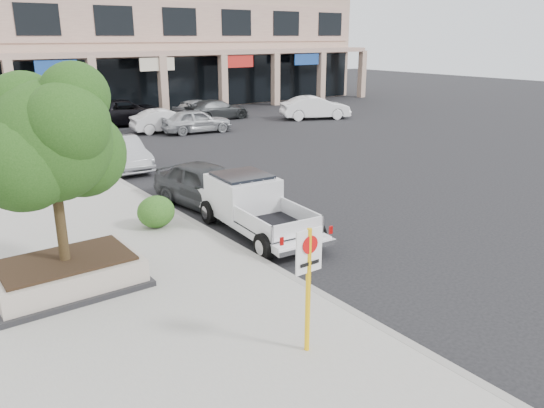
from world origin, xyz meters
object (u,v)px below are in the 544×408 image
(lot_car_d, at_px, (126,112))
(curb_car_b, at_px, (123,153))
(curb_car_c, at_px, (73,132))
(lot_car_f, at_px, (315,108))
(lot_car_b, at_px, (166,120))
(planter, at_px, (67,274))
(pickup_truck, at_px, (258,208))
(planter_tree, at_px, (55,141))
(no_parking_sign, at_px, (309,274))
(lot_car_c, at_px, (217,110))
(lot_car_a, at_px, (197,121))
(curb_car_a, at_px, (208,186))
(curb_car_d, at_px, (49,118))
(lot_car_e, at_px, (199,108))

(lot_car_d, bearing_deg, curb_car_b, 166.05)
(curb_car_c, xyz_separation_m, lot_car_f, (16.23, -0.64, 0.10))
(lot_car_b, xyz_separation_m, lot_car_f, (10.54, -1.36, 0.10))
(planter, bearing_deg, pickup_truck, 5.85)
(planter_tree, height_order, no_parking_sign, planter_tree)
(lot_car_b, distance_m, lot_car_c, 5.47)
(no_parking_sign, distance_m, curb_car_b, 15.80)
(lot_car_a, xyz_separation_m, lot_car_f, (9.23, 0.01, 0.07))
(planter, height_order, lot_car_a, lot_car_a)
(planter, bearing_deg, curb_car_c, 73.01)
(curb_car_a, bearing_deg, lot_car_c, 50.99)
(lot_car_c, relative_size, lot_car_f, 0.99)
(curb_car_d, bearing_deg, curb_car_b, -97.82)
(planter_tree, xyz_separation_m, lot_car_b, (10.80, 17.76, -2.74))
(planter_tree, bearing_deg, no_parking_sign, -63.75)
(planter_tree, relative_size, curb_car_c, 0.86)
(planter_tree, xyz_separation_m, lot_car_d, (9.82, 21.59, -2.60))
(lot_car_c, height_order, lot_car_f, lot_car_f)
(lot_car_a, xyz_separation_m, lot_car_e, (2.98, 5.13, -0.02))
(planter, bearing_deg, curb_car_b, 62.87)
(lot_car_e, bearing_deg, curb_car_a, 138.21)
(planter_tree, relative_size, lot_car_e, 1.00)
(planter_tree, distance_m, lot_car_f, 27.05)
(lot_car_b, bearing_deg, pickup_truck, 169.81)
(curb_car_b, bearing_deg, lot_car_d, 71.81)
(no_parking_sign, bearing_deg, lot_car_c, 62.55)
(curb_car_a, distance_m, curb_car_b, 6.94)
(planter_tree, height_order, lot_car_f, planter_tree)
(lot_car_c, bearing_deg, lot_car_b, 114.10)
(planter_tree, relative_size, lot_car_f, 0.85)
(curb_car_c, relative_size, lot_car_e, 1.15)
(lot_car_c, bearing_deg, curb_car_a, 146.62)
(lot_car_a, relative_size, lot_car_d, 0.70)
(curb_car_d, bearing_deg, planter, -111.57)
(curb_car_c, relative_size, curb_car_d, 0.80)
(lot_car_c, bearing_deg, curb_car_c, 104.51)
(planter, height_order, lot_car_e, lot_car_e)
(curb_car_b, height_order, lot_car_e, lot_car_e)
(planter_tree, distance_m, lot_car_a, 20.56)
(curb_car_d, bearing_deg, curb_car_a, -97.19)
(pickup_truck, height_order, curb_car_c, pickup_truck)
(lot_car_a, relative_size, lot_car_c, 0.89)
(planter_tree, relative_size, lot_car_c, 0.86)
(planter_tree, relative_size, curb_car_a, 0.90)
(curb_car_c, bearing_deg, lot_car_c, 15.32)
(planter, bearing_deg, lot_car_f, 37.61)
(planter, distance_m, lot_car_c, 25.77)
(lot_car_b, height_order, lot_car_e, lot_car_e)
(curb_car_a, bearing_deg, curb_car_c, 83.95)
(pickup_truck, xyz_separation_m, lot_car_a, (6.71, 15.97, -0.10))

